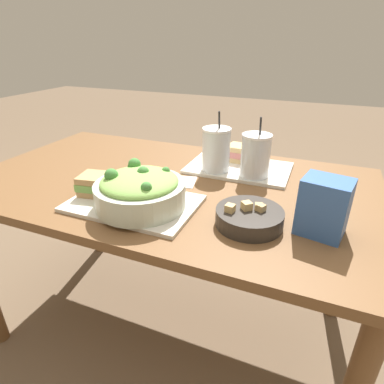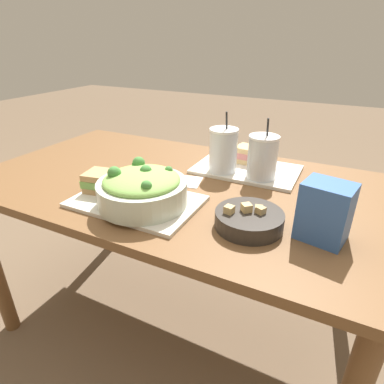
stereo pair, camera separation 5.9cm
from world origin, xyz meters
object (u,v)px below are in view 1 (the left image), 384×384
Objects in this scene: chip_bag at (324,207)px; sandwich_near at (99,184)px; baguette_near at (136,180)px; napkin_folded at (175,182)px; drink_cup_dark at (216,151)px; baguette_far at (241,152)px; soup_bowl at (249,217)px; sandwich_far at (244,154)px; drink_cup_red at (255,157)px; salad_bowl at (140,190)px.

sandwich_near is at bearing -164.44° from chip_bag.
napkin_folded is (0.09, 0.11, -0.04)m from baguette_near.
drink_cup_dark reaches higher than baguette_near.
drink_cup_dark reaches higher than baguette_far.
drink_cup_dark is (0.20, 0.25, 0.05)m from baguette_near.
sandwich_near is at bearing -178.20° from soup_bowl.
sandwich_far is at bearing -127.99° from baguette_far.
drink_cup_red is at bearing -131.36° from baguette_far.
drink_cup_dark is (0.28, 0.34, 0.04)m from sandwich_near.
salad_bowl is 2.30× the size of baguette_far.
drink_cup_dark is 1.39× the size of napkin_folded.
baguette_near is at bearing 167.29° from baguette_far.
baguette_near is 0.54× the size of drink_cup_dark.
chip_bag is (0.33, -0.45, 0.04)m from baguette_far.
baguette_near is 0.56× the size of drink_cup_red.
baguette_near is at bearing -143.64° from drink_cup_red.
salad_bowl reaches higher than sandwich_far.
sandwich_near is (-0.49, -0.02, 0.02)m from soup_bowl.
sandwich_far reaches higher than baguette_far.
sandwich_far is 1.20× the size of baguette_far.
salad_bowl reaches higher than baguette_near.
baguette_far is at bearing 70.81° from drink_cup_dark.
chip_bag is (0.18, 0.03, 0.05)m from soup_bowl.
baguette_near is 0.78× the size of chip_bag.
drink_cup_red reaches higher than sandwich_far.
drink_cup_red is at bearing 28.03° from sandwich_near.
sandwich_near reaches higher than soup_bowl.
drink_cup_red is 0.38m from chip_bag.
soup_bowl is 0.50m from baguette_far.
salad_bowl is at bearing -126.49° from drink_cup_red.
drink_cup_dark is 0.15m from drink_cup_red.
drink_cup_red reaches higher than soup_bowl.
baguette_far is (0.17, 0.51, -0.02)m from salad_bowl.
baguette_far is at bearing 129.08° from sandwich_far.
chip_bag reaches higher than baguette_near.
salad_bowl is at bearing -161.01° from chip_bag.
soup_bowl is (0.32, 0.03, -0.04)m from salad_bowl.
sandwich_far is at bearing 56.38° from napkin_folded.
napkin_folded is (-0.18, -0.27, -0.04)m from sandwich_far.
baguette_far is 0.56m from chip_bag.
sandwich_near reaches higher than napkin_folded.
soup_bowl is 1.34× the size of sandwich_far.
salad_bowl reaches higher than baguette_far.
napkin_folded is at bearing -29.33° from baguette_near.
drink_cup_dark reaches higher than drink_cup_red.
soup_bowl is at bearing -30.42° from napkin_folded.
baguette_far is 0.19m from drink_cup_red.
salad_bowl is 0.52m from sandwich_far.
drink_cup_red reaches higher than chip_bag.
sandwich_near is at bearing -141.70° from drink_cup_red.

